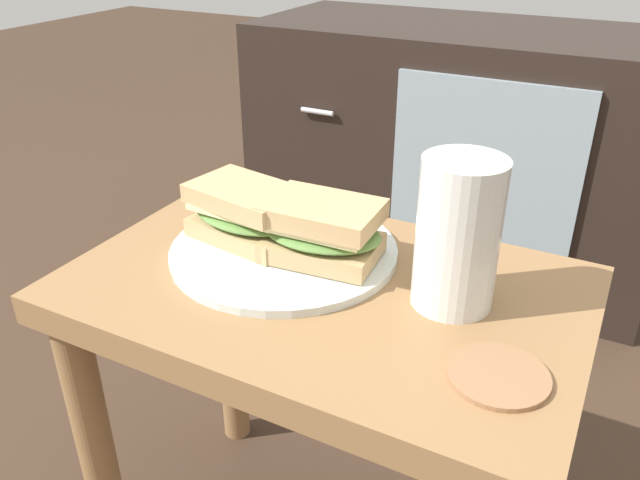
{
  "coord_description": "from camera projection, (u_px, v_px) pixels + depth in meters",
  "views": [
    {
      "loc": [
        0.27,
        -0.53,
        0.83
      ],
      "look_at": [
        -0.0,
        0.0,
        0.51
      ],
      "focal_mm": 35.87,
      "sensor_mm": 36.0,
      "label": 1
    }
  ],
  "objects": [
    {
      "name": "beer_glass",
      "position": [
        458.0,
        238.0,
        0.63
      ],
      "size": [
        0.08,
        0.08,
        0.16
      ],
      "color": "silver",
      "rests_on": "side_table"
    },
    {
      "name": "sandwich_back",
      "position": [
        322.0,
        230.0,
        0.71
      ],
      "size": [
        0.14,
        0.11,
        0.07
      ],
      "color": "tan",
      "rests_on": "plate"
    },
    {
      "name": "coaster",
      "position": [
        498.0,
        375.0,
        0.56
      ],
      "size": [
        0.09,
        0.09,
        0.01
      ],
      "primitive_type": "cylinder",
      "color": "#996B47",
      "rests_on": "side_table"
    },
    {
      "name": "sandwich_front",
      "position": [
        246.0,
        212.0,
        0.76
      ],
      "size": [
        0.15,
        0.11,
        0.07
      ],
      "color": "tan",
      "rests_on": "plate"
    },
    {
      "name": "tv_cabinet",
      "position": [
        456.0,
        148.0,
        1.57
      ],
      "size": [
        0.96,
        0.46,
        0.58
      ],
      "color": "black",
      "rests_on": "ground"
    },
    {
      "name": "side_table",
      "position": [
        324.0,
        347.0,
        0.74
      ],
      "size": [
        0.56,
        0.36,
        0.46
      ],
      "color": "olive",
      "rests_on": "ground"
    },
    {
      "name": "plate",
      "position": [
        284.0,
        250.0,
        0.75
      ],
      "size": [
        0.27,
        0.27,
        0.01
      ],
      "primitive_type": "cylinder",
      "color": "silver",
      "rests_on": "side_table"
    }
  ]
}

